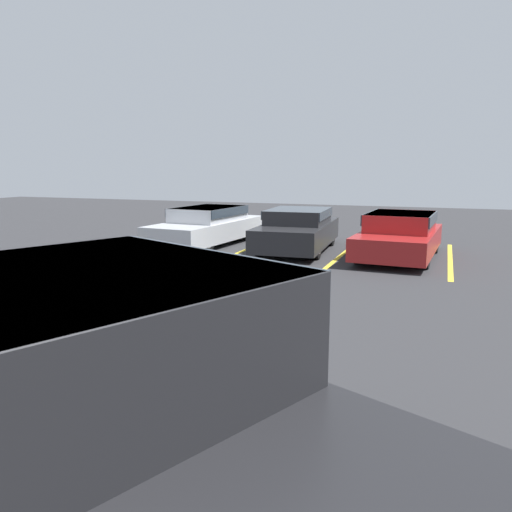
# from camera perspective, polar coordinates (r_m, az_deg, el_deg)

# --- Properties ---
(stall_stripe_a) EXTENTS (0.12, 5.50, 0.01)m
(stall_stripe_a) POSITION_cam_1_polar(r_m,az_deg,el_deg) (16.28, -9.84, 1.51)
(stall_stripe_a) COLOR yellow
(stall_stripe_a) RESTS_ON ground_plane
(stall_stripe_b) EXTENTS (0.12, 5.50, 0.01)m
(stall_stripe_b) POSITION_cam_1_polar(r_m,az_deg,el_deg) (15.05, -0.58, 0.97)
(stall_stripe_b) COLOR yellow
(stall_stripe_b) RESTS_ON ground_plane
(stall_stripe_c) EXTENTS (0.12, 5.50, 0.01)m
(stall_stripe_c) POSITION_cam_1_polar(r_m,az_deg,el_deg) (14.29, 9.98, 0.32)
(stall_stripe_c) COLOR yellow
(stall_stripe_c) RESTS_ON ground_plane
(stall_stripe_d) EXTENTS (0.12, 5.50, 0.01)m
(stall_stripe_d) POSITION_cam_1_polar(r_m,az_deg,el_deg) (14.05, 21.31, -0.39)
(stall_stripe_d) COLOR yellow
(stall_stripe_d) RESTS_ON ground_plane
(pickup_truck) EXTENTS (5.81, 3.97, 1.86)m
(pickup_truck) POSITION_cam_1_polar(r_m,az_deg,el_deg) (2.91, -15.49, -20.67)
(pickup_truck) COLOR black
(pickup_truck) RESTS_ON ground_plane
(parked_sedan_a) EXTENTS (2.12, 4.75, 1.17)m
(parked_sedan_a) POSITION_cam_1_polar(r_m,az_deg,el_deg) (15.70, -5.53, 3.61)
(parked_sedan_a) COLOR #B7BABF
(parked_sedan_a) RESTS_ON ground_plane
(parked_sedan_b) EXTENTS (2.03, 4.32, 1.21)m
(parked_sedan_b) POSITION_cam_1_polar(r_m,az_deg,el_deg) (14.53, 4.80, 3.16)
(parked_sedan_b) COLOR #232326
(parked_sedan_b) RESTS_ON ground_plane
(parked_sedan_c) EXTENTS (2.08, 4.37, 1.20)m
(parked_sedan_c) POSITION_cam_1_polar(r_m,az_deg,el_deg) (13.84, 16.11, 2.44)
(parked_sedan_c) COLOR maroon
(parked_sedan_c) RESTS_ON ground_plane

